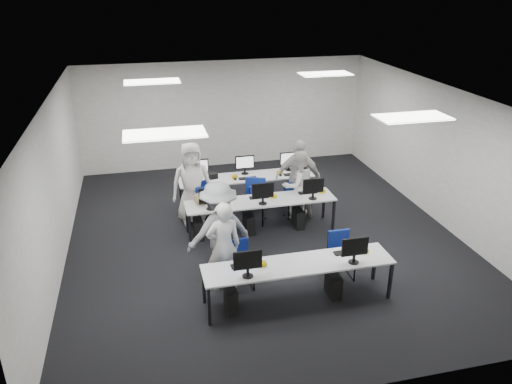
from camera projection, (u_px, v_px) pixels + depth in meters
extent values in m
plane|color=black|center=(263.00, 235.00, 10.68)|extent=(9.00, 9.00, 0.00)
plane|color=white|center=(264.00, 96.00, 9.48)|extent=(9.00, 9.00, 0.00)
cube|color=beige|center=(224.00, 114.00, 14.09)|extent=(8.00, 0.02, 3.00)
cube|color=beige|center=(354.00, 298.00, 6.07)|extent=(8.00, 0.02, 3.00)
cube|color=beige|center=(54.00, 188.00, 9.23)|extent=(0.02, 9.00, 3.00)
cube|color=beige|center=(440.00, 154.00, 10.93)|extent=(0.02, 9.00, 3.00)
cube|color=white|center=(165.00, 134.00, 7.28)|extent=(1.20, 0.60, 0.02)
cube|color=white|center=(412.00, 117.00, 8.13)|extent=(1.20, 0.60, 0.02)
cube|color=white|center=(152.00, 82.00, 10.84)|extent=(1.20, 0.60, 0.02)
cube|color=white|center=(325.00, 74.00, 11.70)|extent=(1.20, 0.60, 0.02)
cube|color=white|center=(298.00, 264.00, 8.25)|extent=(3.20, 0.70, 0.03)
cube|color=black|center=(209.00, 306.00, 7.80)|extent=(0.05, 0.05, 0.70)
cube|color=black|center=(204.00, 285.00, 8.33)|extent=(0.05, 0.05, 0.70)
cube|color=black|center=(390.00, 281.00, 8.46)|extent=(0.05, 0.05, 0.70)
cube|color=black|center=(374.00, 262.00, 8.99)|extent=(0.05, 0.05, 0.70)
cube|color=white|center=(261.00, 201.00, 10.57)|extent=(3.20, 0.70, 0.03)
cube|color=black|center=(190.00, 231.00, 10.12)|extent=(0.05, 0.05, 0.70)
cube|color=black|center=(187.00, 218.00, 10.65)|extent=(0.05, 0.05, 0.70)
cube|color=black|center=(333.00, 215.00, 10.78)|extent=(0.05, 0.05, 0.70)
cube|color=black|center=(324.00, 204.00, 11.31)|extent=(0.05, 0.05, 0.70)
cube|color=white|center=(246.00, 177.00, 11.82)|extent=(3.20, 0.70, 0.03)
cube|color=black|center=(183.00, 203.00, 11.37)|extent=(0.05, 0.05, 0.70)
cube|color=black|center=(181.00, 192.00, 11.90)|extent=(0.05, 0.05, 0.70)
cube|color=black|center=(312.00, 190.00, 12.03)|extent=(0.05, 0.05, 0.70)
cube|color=black|center=(304.00, 181.00, 12.56)|extent=(0.05, 0.05, 0.70)
cube|color=#0E2EB6|center=(248.00, 260.00, 7.77)|extent=(0.46, 0.04, 0.32)
cube|color=black|center=(244.00, 265.00, 8.17)|extent=(0.42, 0.14, 0.02)
ellipsoid|color=black|center=(261.00, 263.00, 8.23)|extent=(0.07, 0.10, 0.04)
cube|color=black|center=(231.00, 299.00, 8.21)|extent=(0.18, 0.40, 0.42)
cube|color=white|center=(355.00, 247.00, 8.16)|extent=(0.46, 0.04, 0.32)
cube|color=black|center=(346.00, 252.00, 8.56)|extent=(0.42, 0.14, 0.02)
ellipsoid|color=black|center=(362.00, 250.00, 8.62)|extent=(0.07, 0.10, 0.04)
cube|color=black|center=(333.00, 285.00, 8.59)|extent=(0.18, 0.40, 0.42)
cube|color=white|center=(210.00, 196.00, 10.05)|extent=(0.46, 0.04, 0.32)
cube|color=black|center=(208.00, 202.00, 10.45)|extent=(0.42, 0.14, 0.02)
ellipsoid|color=black|center=(222.00, 200.00, 10.51)|extent=(0.07, 0.10, 0.04)
cube|color=black|center=(198.00, 229.00, 10.48)|extent=(0.18, 0.40, 0.42)
cube|color=white|center=(263.00, 191.00, 10.28)|extent=(0.46, 0.04, 0.32)
cube|color=black|center=(259.00, 197.00, 10.68)|extent=(0.42, 0.14, 0.02)
ellipsoid|color=black|center=(273.00, 196.00, 10.75)|extent=(0.07, 0.10, 0.04)
cube|color=black|center=(249.00, 223.00, 10.72)|extent=(0.18, 0.40, 0.42)
cube|color=white|center=(313.00, 186.00, 10.52)|extent=(0.46, 0.04, 0.32)
cube|color=black|center=(308.00, 192.00, 10.92)|extent=(0.42, 0.14, 0.02)
ellipsoid|color=black|center=(321.00, 191.00, 10.98)|extent=(0.07, 0.10, 0.04)
cube|color=black|center=(298.00, 218.00, 10.95)|extent=(0.18, 0.40, 0.42)
cube|color=white|center=(199.00, 166.00, 11.62)|extent=(0.46, 0.04, 0.32)
cube|color=black|center=(201.00, 182.00, 11.45)|extent=(0.42, 0.14, 0.02)
ellipsoid|color=black|center=(188.00, 183.00, 11.38)|extent=(0.07, 0.10, 0.04)
cube|color=black|center=(212.00, 200.00, 11.84)|extent=(0.18, 0.40, 0.42)
cube|color=white|center=(245.00, 162.00, 11.85)|extent=(0.46, 0.04, 0.32)
cube|color=black|center=(248.00, 178.00, 11.68)|extent=(0.42, 0.14, 0.02)
ellipsoid|color=black|center=(235.00, 179.00, 11.62)|extent=(0.07, 0.10, 0.04)
cube|color=black|center=(257.00, 196.00, 12.07)|extent=(0.18, 0.40, 0.42)
cube|color=white|center=(289.00, 158.00, 12.09)|extent=(0.46, 0.04, 0.32)
cube|color=black|center=(293.00, 174.00, 11.92)|extent=(0.42, 0.14, 0.02)
ellipsoid|color=black|center=(281.00, 175.00, 11.85)|extent=(0.07, 0.10, 0.04)
cube|color=black|center=(300.00, 191.00, 12.31)|extent=(0.18, 0.40, 0.42)
cube|color=navy|center=(240.00, 265.00, 8.76)|extent=(0.44, 0.42, 0.06)
cube|color=navy|center=(237.00, 248.00, 8.82)|extent=(0.40, 0.07, 0.34)
cube|color=navy|center=(341.00, 255.00, 9.04)|extent=(0.43, 0.41, 0.06)
cube|color=navy|center=(338.00, 238.00, 9.12)|extent=(0.40, 0.06, 0.34)
cube|color=navy|center=(203.00, 204.00, 11.00)|extent=(0.57, 0.56, 0.06)
cube|color=navy|center=(198.00, 190.00, 11.06)|extent=(0.43, 0.19, 0.37)
cube|color=navy|center=(254.00, 201.00, 11.08)|extent=(0.61, 0.59, 0.07)
cube|color=navy|center=(255.00, 186.00, 11.17)|extent=(0.44, 0.21, 0.39)
cube|color=navy|center=(297.00, 199.00, 11.36)|extent=(0.49, 0.48, 0.06)
cube|color=navy|center=(297.00, 186.00, 11.43)|extent=(0.39, 0.15, 0.33)
cube|color=navy|center=(205.00, 202.00, 11.14)|extent=(0.47, 0.45, 0.06)
cube|color=navy|center=(206.00, 195.00, 10.86)|extent=(0.42, 0.08, 0.36)
cube|color=navy|center=(256.00, 199.00, 11.38)|extent=(0.43, 0.41, 0.05)
cube|color=navy|center=(258.00, 193.00, 11.12)|extent=(0.38, 0.08, 0.33)
cube|color=navy|center=(292.00, 196.00, 11.54)|extent=(0.49, 0.47, 0.05)
cube|color=navy|center=(292.00, 190.00, 11.28)|extent=(0.38, 0.14, 0.33)
ellipsoid|color=olive|center=(200.00, 199.00, 10.32)|extent=(0.36, 0.29, 0.25)
imported|color=#B9B6AE|center=(224.00, 247.00, 8.55)|extent=(0.63, 0.44, 1.67)
imported|color=#B9B6AE|center=(298.00, 185.00, 11.15)|extent=(0.91, 0.78, 1.60)
imported|color=#B9B6AE|center=(192.00, 183.00, 10.92)|extent=(0.92, 0.61, 1.85)
imported|color=#B9B6AE|center=(298.00, 177.00, 11.34)|extent=(1.08, 0.53, 1.77)
imported|color=gray|center=(219.00, 230.00, 8.91)|extent=(1.32, 0.95, 1.84)
cube|color=black|center=(213.00, 176.00, 8.67)|extent=(0.18, 0.21, 0.10)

